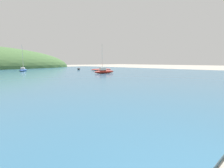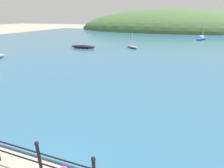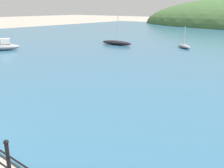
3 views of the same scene
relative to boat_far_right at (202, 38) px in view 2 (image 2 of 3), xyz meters
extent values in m
cube|color=#2D5B7A|center=(-8.11, -6.36, -0.31)|extent=(80.00, 60.00, 0.10)
ellipsoid|color=#3D6033|center=(-8.11, 26.84, -0.36)|extent=(62.93, 34.61, 13.68)
cylinder|color=black|center=(-8.27, -36.86, 0.19)|extent=(0.09, 0.09, 1.10)
sphere|color=black|center=(-8.27, -36.86, 0.78)|extent=(0.12, 0.12, 0.12)
sphere|color=black|center=(-6.57, -36.86, 0.78)|extent=(0.12, 0.12, 0.12)
cylinder|color=black|center=(-8.27, -36.86, 0.46)|extent=(10.16, 0.04, 0.04)
cylinder|color=black|center=(-8.27, -36.86, 0.09)|extent=(10.16, 0.04, 0.04)
ellipsoid|color=#1E4793|center=(0.02, 0.03, -0.07)|extent=(2.92, 4.38, 0.38)
cube|color=silver|center=(-0.13, -0.26, 0.29)|extent=(1.09, 1.36, 0.35)
cylinder|color=beige|center=(0.11, 0.23, 2.50)|extent=(0.07, 0.07, 4.77)
ellipsoid|color=black|center=(-17.42, -17.15, -0.04)|extent=(3.81, 1.16, 0.46)
cylinder|color=beige|center=(-17.24, -17.14, 2.26)|extent=(0.07, 0.07, 4.14)
ellipsoid|color=gray|center=(-10.76, -14.67, -0.08)|extent=(2.14, 1.93, 0.36)
cylinder|color=beige|center=(-10.85, -14.60, 0.98)|extent=(0.07, 0.07, 1.76)
camera|label=1|loc=(-11.10, -37.19, 1.56)|focal=28.00mm
camera|label=2|loc=(-5.06, -39.79, 3.98)|focal=28.00mm
camera|label=3|loc=(0.25, -39.38, 3.67)|focal=42.00mm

